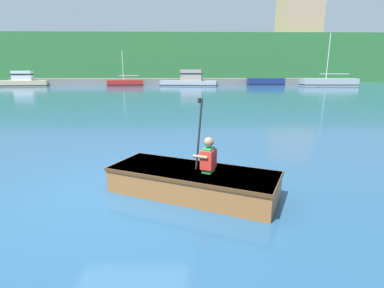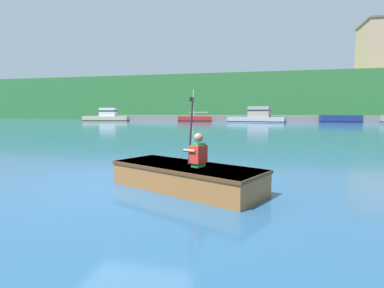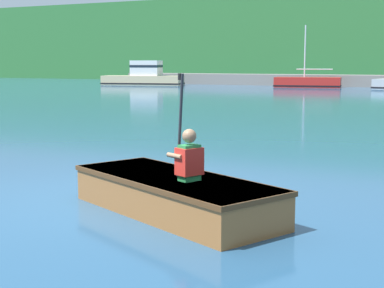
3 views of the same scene
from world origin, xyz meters
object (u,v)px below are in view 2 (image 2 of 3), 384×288
(moored_boat_dock_west_end, at_px, (195,119))
(moored_boat_dock_east_inner, at_px, (257,117))
(person_paddler, at_px, (198,151))
(moored_boat_dock_center_far, at_px, (340,119))
(rowboat_foreground, at_px, (184,175))
(moored_boat_dock_west_inner, at_px, (107,117))

(moored_boat_dock_west_end, distance_m, moored_boat_dock_east_inner, 9.02)
(moored_boat_dock_east_inner, relative_size, person_paddler, 6.28)
(person_paddler, bearing_deg, moored_boat_dock_center_far, 73.67)
(moored_boat_dock_center_far, xyz_separation_m, rowboat_foreground, (-11.52, -38.14, -0.20))
(moored_boat_dock_west_end, xyz_separation_m, moored_boat_dock_west_inner, (-13.60, -1.21, 0.33))
(moored_boat_dock_west_end, bearing_deg, moored_boat_dock_center_far, 1.79)
(moored_boat_dock_east_inner, height_order, rowboat_foreground, moored_boat_dock_east_inner)
(moored_boat_dock_west_end, bearing_deg, moored_boat_dock_east_inner, -4.68)
(person_paddler, bearing_deg, moored_boat_dock_west_end, 102.84)
(moored_boat_dock_center_far, distance_m, person_paddler, 39.89)
(moored_boat_dock_west_end, height_order, moored_boat_dock_east_inner, moored_boat_dock_west_end)
(person_paddler, bearing_deg, moored_boat_dock_west_inner, 121.32)
(moored_boat_dock_west_inner, height_order, person_paddler, moored_boat_dock_west_inner)
(moored_boat_dock_west_inner, bearing_deg, person_paddler, -58.68)
(moored_boat_dock_center_far, distance_m, rowboat_foreground, 39.84)
(person_paddler, bearing_deg, rowboat_foreground, 154.80)
(moored_boat_dock_east_inner, bearing_deg, moored_boat_dock_west_end, 175.32)
(moored_boat_dock_center_far, relative_size, person_paddler, 4.06)
(moored_boat_dock_west_end, xyz_separation_m, rowboat_foreground, (8.28, -37.52, -0.10))
(moored_boat_dock_west_inner, height_order, moored_boat_dock_east_inner, moored_boat_dock_east_inner)
(moored_boat_dock_west_inner, relative_size, rowboat_foreground, 2.19)
(moored_boat_dock_west_inner, distance_m, person_paddler, 42.67)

